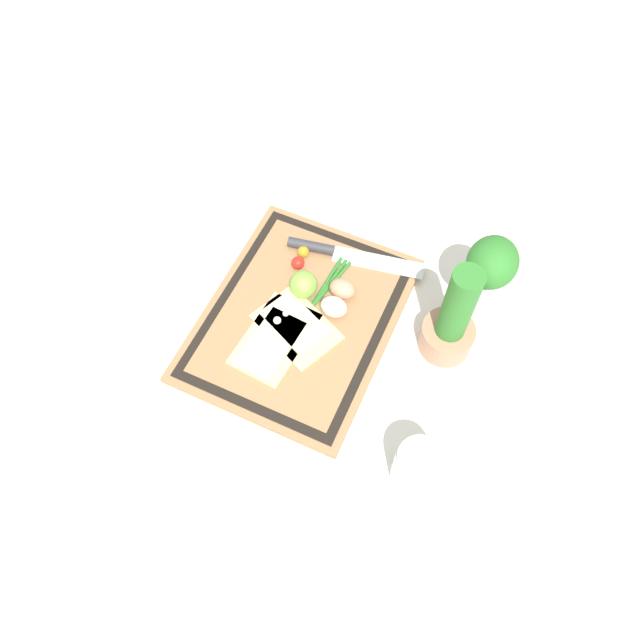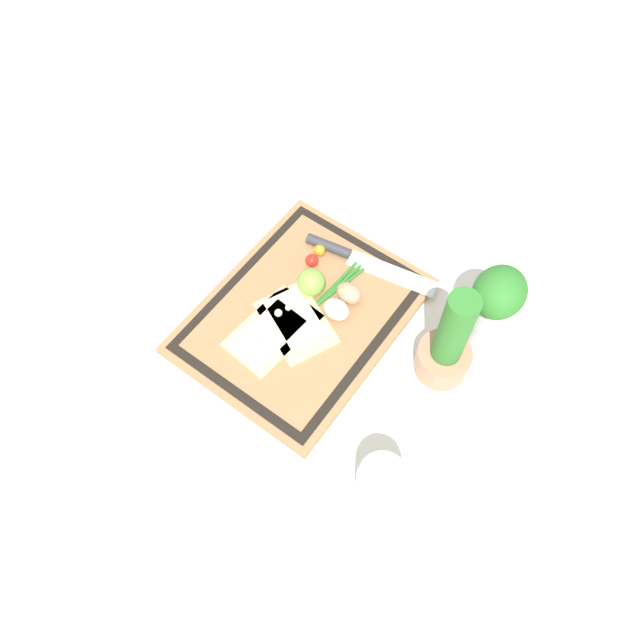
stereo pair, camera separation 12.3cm
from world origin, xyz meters
The scene contains 14 objects.
ground_plane centered at (0.00, 0.00, 0.00)m, with size 6.00×6.00×0.00m, color silver.
cutting_board centered at (0.00, 0.00, 0.01)m, with size 0.47×0.37×0.02m.
pizza_slice_near centered at (0.07, -0.02, 0.02)m, with size 0.19×0.13×0.02m.
pizza_slice_far centered at (0.03, 0.00, 0.02)m, with size 0.17×0.20×0.02m.
knife centered at (-0.17, 0.00, 0.03)m, with size 0.08×0.30×0.02m.
egg_brown centered at (-0.08, 0.06, 0.04)m, with size 0.04×0.06×0.04m, color tan.
egg_pink centered at (-0.04, 0.06, 0.04)m, with size 0.04×0.06×0.04m, color beige.
lime centered at (-0.05, -0.02, 0.05)m, with size 0.06×0.06×0.06m, color #7FB742.
cherry_tomato_red centered at (-0.11, -0.05, 0.03)m, with size 0.03×0.03×0.03m, color red.
cherry_tomato_yellow centered at (-0.14, -0.06, 0.03)m, with size 0.03×0.03×0.03m, color orange.
scallion_bunch centered at (-0.02, 0.01, 0.02)m, with size 0.29×0.07×0.01m.
herb_pot centered at (-0.07, 0.29, 0.09)m, with size 0.10×0.10×0.25m.
sauce_jar centered at (0.20, 0.32, 0.05)m, with size 0.09×0.09×0.11m.
herb_glass centered at (-0.18, 0.32, 0.12)m, with size 0.11×0.10×0.21m.
Camera 2 is at (0.49, 0.41, 1.11)m, focal length 35.00 mm.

